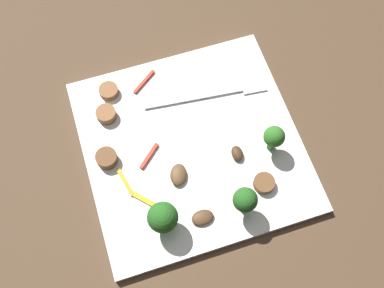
{
  "coord_description": "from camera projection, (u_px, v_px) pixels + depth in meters",
  "views": [
    {
      "loc": [
        -0.08,
        -0.25,
        0.61
      ],
      "look_at": [
        0.0,
        0.0,
        0.01
      ],
      "focal_mm": 43.81,
      "sensor_mm": 36.0,
      "label": 1
    }
  ],
  "objects": [
    {
      "name": "broccoli_floret_0",
      "position": [
        163.0,
        218.0,
        0.57
      ],
      "size": [
        0.04,
        0.04,
        0.05
      ],
      "color": "#296420",
      "rests_on": "plate"
    },
    {
      "name": "plate",
      "position": [
        192.0,
        146.0,
        0.65
      ],
      "size": [
        0.29,
        0.29,
        0.01
      ],
      "primitive_type": "cube",
      "color": "white",
      "rests_on": "ground_plane"
    },
    {
      "name": "ground_plane",
      "position": [
        192.0,
        147.0,
        0.66
      ],
      "size": [
        1.4,
        1.4,
        0.0
      ],
      "primitive_type": "plane",
      "color": "#4C3826"
    },
    {
      "name": "pepper_strip_2",
      "position": [
        148.0,
        153.0,
        0.64
      ],
      "size": [
        0.03,
        0.03,
        0.0
      ],
      "primitive_type": "cube",
      "rotation": [
        0.0,
        0.0,
        0.74
      ],
      "color": "red",
      "rests_on": "plate"
    },
    {
      "name": "broccoli_floret_1",
      "position": [
        245.0,
        200.0,
        0.58
      ],
      "size": [
        0.03,
        0.03,
        0.05
      ],
      "color": "#296420",
      "rests_on": "plate"
    },
    {
      "name": "sausage_slice_2",
      "position": [
        107.0,
        158.0,
        0.63
      ],
      "size": [
        0.04,
        0.04,
        0.01
      ],
      "primitive_type": "cylinder",
      "rotation": [
        0.0,
        0.0,
        2.57
      ],
      "color": "brown",
      "rests_on": "plate"
    },
    {
      "name": "pepper_strip_1",
      "position": [
        125.0,
        182.0,
        0.62
      ],
      "size": [
        0.01,
        0.04,
        0.0
      ],
      "primitive_type": "cube",
      "rotation": [
        0.0,
        0.0,
        4.94
      ],
      "color": "orange",
      "rests_on": "plate"
    },
    {
      "name": "sausage_slice_3",
      "position": [
        264.0,
        183.0,
        0.62
      ],
      "size": [
        0.04,
        0.04,
        0.01
      ],
      "primitive_type": "cylinder",
      "rotation": [
        0.0,
        0.0,
        1.17
      ],
      "color": "brown",
      "rests_on": "plate"
    },
    {
      "name": "sausage_slice_0",
      "position": [
        106.0,
        114.0,
        0.66
      ],
      "size": [
        0.04,
        0.04,
        0.01
      ],
      "primitive_type": "cylinder",
      "rotation": [
        0.0,
        0.0,
        0.78
      ],
      "color": "brown",
      "rests_on": "plate"
    },
    {
      "name": "pepper_strip_0",
      "position": [
        144.0,
        82.0,
        0.69
      ],
      "size": [
        0.04,
        0.03,
        0.0
      ],
      "primitive_type": "cube",
      "rotation": [
        0.0,
        0.0,
        3.78
      ],
      "color": "red",
      "rests_on": "plate"
    },
    {
      "name": "pepper_strip_3",
      "position": [
        145.0,
        200.0,
        0.61
      ],
      "size": [
        0.03,
        0.03,
        0.0
      ],
      "primitive_type": "cube",
      "rotation": [
        0.0,
        0.0,
        2.33
      ],
      "color": "yellow",
      "rests_on": "plate"
    },
    {
      "name": "fork",
      "position": [
        215.0,
        95.0,
        0.68
      ],
      "size": [
        0.18,
        0.03,
        0.0
      ],
      "rotation": [
        0.0,
        0.0,
        -0.1
      ],
      "color": "silver",
      "rests_on": "plate"
    },
    {
      "name": "mushroom_0",
      "position": [
        178.0,
        175.0,
        0.62
      ],
      "size": [
        0.03,
        0.04,
        0.01
      ],
      "primitive_type": "ellipsoid",
      "rotation": [
        0.0,
        0.0,
        4.32
      ],
      "color": "brown",
      "rests_on": "plate"
    },
    {
      "name": "mushroom_1",
      "position": [
        203.0,
        218.0,
        0.6
      ],
      "size": [
        0.03,
        0.02,
        0.01
      ],
      "primitive_type": "ellipsoid",
      "rotation": [
        0.0,
        0.0,
        0.0
      ],
      "color": "#4C331E",
      "rests_on": "plate"
    },
    {
      "name": "mushroom_2",
      "position": [
        237.0,
        153.0,
        0.64
      ],
      "size": [
        0.02,
        0.02,
        0.01
      ],
      "primitive_type": "ellipsoid",
      "rotation": [
        0.0,
        0.0,
        4.67
      ],
      "color": "#422B19",
      "rests_on": "plate"
    },
    {
      "name": "broccoli_floret_2",
      "position": [
        274.0,
        137.0,
        0.62
      ],
      "size": [
        0.03,
        0.03,
        0.05
      ],
      "color": "#347525",
      "rests_on": "plate"
    },
    {
      "name": "sausage_slice_1",
      "position": [
        109.0,
        91.0,
        0.68
      ],
      "size": [
        0.04,
        0.04,
        0.01
      ],
      "primitive_type": "cylinder",
      "rotation": [
        0.0,
        0.0,
        2.2
      ],
      "color": "brown",
      "rests_on": "plate"
    }
  ]
}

